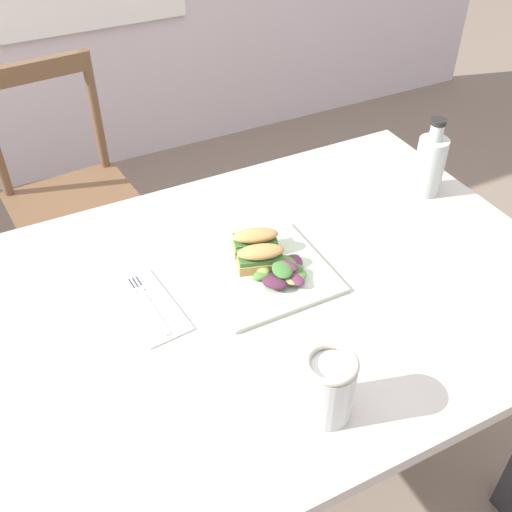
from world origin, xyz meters
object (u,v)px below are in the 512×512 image
(plate_lunch, at_px, (265,272))
(sandwich_half_front, at_px, (261,257))
(sandwich_half_back, at_px, (256,241))
(bottle_cold_brew, at_px, (429,167))
(dining_table, at_px, (270,329))
(mason_jar_iced_tea, at_px, (328,389))
(chair_wooden_far, at_px, (72,199))
(fork_on_napkin, at_px, (146,300))

(plate_lunch, height_order, sandwich_half_front, sandwich_half_front)
(sandwich_half_back, distance_m, bottle_cold_brew, 0.49)
(dining_table, distance_m, mason_jar_iced_tea, 0.36)
(dining_table, bearing_deg, chair_wooden_far, 103.86)
(chair_wooden_far, xyz_separation_m, mason_jar_iced_tea, (0.18, -1.27, 0.35))
(sandwich_half_back, relative_size, fork_on_napkin, 0.58)
(bottle_cold_brew, bearing_deg, chair_wooden_far, 132.45)
(mason_jar_iced_tea, bearing_deg, plate_lunch, 79.20)
(fork_on_napkin, bearing_deg, bottle_cold_brew, 4.79)
(dining_table, distance_m, chair_wooden_far, 1.00)
(bottle_cold_brew, bearing_deg, sandwich_half_back, -176.60)
(sandwich_half_front, bearing_deg, chair_wooden_far, 104.99)
(sandwich_half_back, bearing_deg, sandwich_half_front, -105.99)
(dining_table, height_order, mason_jar_iced_tea, mason_jar_iced_tea)
(fork_on_napkin, bearing_deg, dining_table, -17.58)
(chair_wooden_far, bearing_deg, sandwich_half_back, -73.14)
(chair_wooden_far, xyz_separation_m, fork_on_napkin, (-0.01, -0.88, 0.30))
(fork_on_napkin, bearing_deg, mason_jar_iced_tea, -64.39)
(plate_lunch, height_order, bottle_cold_brew, bottle_cold_brew)
(sandwich_half_front, height_order, bottle_cold_brew, bottle_cold_brew)
(plate_lunch, xyz_separation_m, mason_jar_iced_tea, (-0.07, -0.35, 0.05))
(bottle_cold_brew, bearing_deg, plate_lunch, -169.21)
(sandwich_half_front, distance_m, mason_jar_iced_tea, 0.37)
(mason_jar_iced_tea, bearing_deg, fork_on_napkin, 115.61)
(sandwich_half_front, height_order, sandwich_half_back, same)
(mason_jar_iced_tea, bearing_deg, dining_table, 79.04)
(dining_table, xyz_separation_m, chair_wooden_far, (-0.24, 0.96, -0.17))
(plate_lunch, relative_size, sandwich_half_front, 2.40)
(chair_wooden_far, height_order, sandwich_half_back, chair_wooden_far)
(chair_wooden_far, relative_size, sandwich_half_front, 8.07)
(chair_wooden_far, distance_m, plate_lunch, 0.99)
(fork_on_napkin, bearing_deg, chair_wooden_far, 89.48)
(sandwich_half_back, bearing_deg, chair_wooden_far, 106.86)
(plate_lunch, xyz_separation_m, sandwich_half_back, (0.01, 0.07, 0.03))
(plate_lunch, height_order, fork_on_napkin, plate_lunch)
(chair_wooden_far, bearing_deg, mason_jar_iced_tea, -82.05)
(chair_wooden_far, bearing_deg, dining_table, -76.14)
(chair_wooden_far, bearing_deg, plate_lunch, -75.04)
(plate_lunch, distance_m, sandwich_half_back, 0.08)
(bottle_cold_brew, distance_m, mason_jar_iced_tea, 0.73)
(fork_on_napkin, bearing_deg, sandwich_half_back, 7.35)
(dining_table, distance_m, bottle_cold_brew, 0.56)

